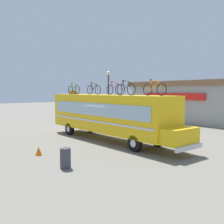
% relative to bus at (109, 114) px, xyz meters
% --- Properties ---
extents(ground_plane, '(120.00, 120.00, 0.00)m').
position_rel_bus_xyz_m(ground_plane, '(-0.18, 0.00, -1.88)').
color(ground_plane, slate).
extents(bus, '(12.41, 2.39, 3.19)m').
position_rel_bus_xyz_m(bus, '(0.00, 0.00, 0.00)').
color(bus, yellow).
rests_on(bus, ground).
extents(luggage_bag_1, '(0.71, 0.34, 0.31)m').
position_rel_bus_xyz_m(luggage_bag_1, '(-4.72, -0.03, 1.46)').
color(luggage_bag_1, olive).
rests_on(luggage_bag_1, bus).
extents(rooftop_bicycle_1, '(1.74, 0.44, 0.94)m').
position_rel_bus_xyz_m(rooftop_bicycle_1, '(-4.00, -0.39, 1.70)').
color(rooftop_bicycle_1, black).
rests_on(rooftop_bicycle_1, bus).
extents(rooftop_bicycle_2, '(1.74, 0.44, 0.94)m').
position_rel_bus_xyz_m(rooftop_bicycle_2, '(-1.97, 0.12, 1.70)').
color(rooftop_bicycle_2, black).
rests_on(rooftop_bicycle_2, bus).
extents(rooftop_bicycle_3, '(1.70, 0.44, 0.96)m').
position_rel_bus_xyz_m(rooftop_bicycle_3, '(0.10, 0.40, 1.71)').
color(rooftop_bicycle_3, black).
rests_on(rooftop_bicycle_3, bus).
extents(rooftop_bicycle_4, '(1.70, 0.44, 0.97)m').
position_rel_bus_xyz_m(rooftop_bicycle_4, '(2.18, -0.40, 1.71)').
color(rooftop_bicycle_4, black).
rests_on(rooftop_bicycle_4, bus).
extents(rooftop_bicycle_5, '(1.75, 0.44, 0.95)m').
position_rel_bus_xyz_m(rooftop_bicycle_5, '(4.17, -0.02, 1.70)').
color(rooftop_bicycle_5, black).
rests_on(rooftop_bicycle_5, bus).
extents(roadside_building, '(13.99, 6.56, 4.57)m').
position_rel_bus_xyz_m(roadside_building, '(-3.51, 14.89, 0.45)').
color(roadside_building, '#9E9E99').
rests_on(roadside_building, ground).
extents(trash_bin, '(0.48, 0.48, 0.91)m').
position_rel_bus_xyz_m(trash_bin, '(3.94, -5.67, -1.42)').
color(trash_bin, '#3F3F47').
rests_on(trash_bin, ground).
extents(traffic_cone, '(0.39, 0.39, 0.45)m').
position_rel_bus_xyz_m(traffic_cone, '(0.97, -5.64, -1.65)').
color(traffic_cone, orange).
rests_on(traffic_cone, ground).
extents(street_lamp, '(0.36, 0.36, 5.35)m').
position_rel_bus_xyz_m(street_lamp, '(-5.42, 4.32, 1.51)').
color(street_lamp, '#38383D').
rests_on(street_lamp, ground).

